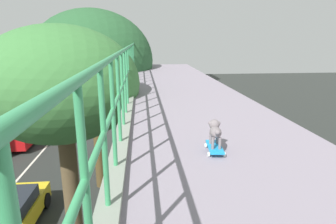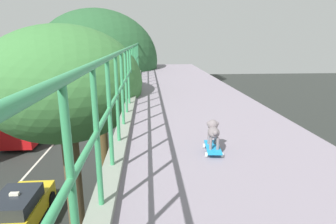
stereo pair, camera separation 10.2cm
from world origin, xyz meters
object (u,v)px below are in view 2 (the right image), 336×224
(car_yellow_cab_fifth, at_px, (18,210))
(toy_skateboard, at_px, (213,148))
(city_bus, at_px, (39,111))
(small_dog, at_px, (213,131))

(car_yellow_cab_fifth, bearing_deg, toy_skateboard, -49.63)
(city_bus, distance_m, toy_skateboard, 23.10)
(car_yellow_cab_fifth, xyz_separation_m, city_bus, (-3.75, 12.92, 1.01))
(car_yellow_cab_fifth, relative_size, toy_skateboard, 9.01)
(city_bus, bearing_deg, toy_skateboard, -63.72)
(toy_skateboard, height_order, small_dog, small_dog)
(car_yellow_cab_fifth, relative_size, city_bus, 0.40)
(small_dog, bearing_deg, car_yellow_cab_fifth, 130.48)
(car_yellow_cab_fifth, height_order, small_dog, small_dog)
(car_yellow_cab_fifth, bearing_deg, city_bus, 106.18)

